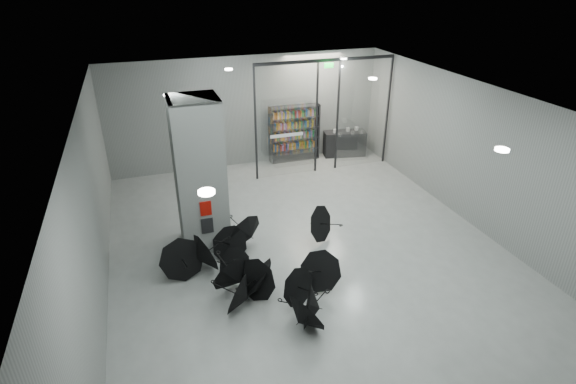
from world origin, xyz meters
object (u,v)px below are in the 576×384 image
object	(u,v)px
column	(200,175)
umbrella_cluster	(258,272)
shop_counter	(344,143)
bookshelf	(294,133)

from	to	relation	value
column	umbrella_cluster	size ratio (longest dim) A/B	0.81
column	shop_counter	distance (m)	7.90
shop_counter	umbrella_cluster	size ratio (longest dim) A/B	0.32
column	umbrella_cluster	distance (m)	2.91
bookshelf	umbrella_cluster	xyz separation A→B (m)	(-3.35, -6.95, -0.75)
shop_counter	column	bearing A→B (deg)	-132.47
shop_counter	umbrella_cluster	xyz separation A→B (m)	(-5.38, -6.77, -0.17)
column	shop_counter	world-z (taller)	column
shop_counter	umbrella_cluster	bearing A→B (deg)	-117.10
umbrella_cluster	bookshelf	bearing A→B (deg)	64.29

